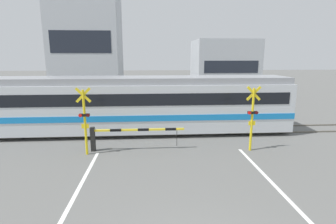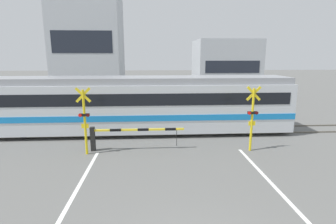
% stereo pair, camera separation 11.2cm
% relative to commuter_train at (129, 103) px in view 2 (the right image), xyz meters
% --- Properties ---
extents(rail_track_near, '(50.00, 0.10, 0.08)m').
position_rel_commuter_train_xyz_m(rail_track_near, '(2.16, -0.72, -1.70)').
color(rail_track_near, '#5B564C').
rests_on(rail_track_near, ground_plane).
extents(rail_track_far, '(50.00, 0.10, 0.08)m').
position_rel_commuter_train_xyz_m(rail_track_far, '(2.16, 0.72, -1.70)').
color(rail_track_far, '#5B564C').
rests_on(rail_track_far, ground_plane).
extents(commuter_train, '(18.40, 2.76, 3.25)m').
position_rel_commuter_train_xyz_m(commuter_train, '(0.00, 0.00, 0.00)').
color(commuter_train, silver).
rests_on(commuter_train, ground_plane).
extents(crossing_barrier_near, '(4.41, 0.20, 1.15)m').
position_rel_commuter_train_xyz_m(crossing_barrier_near, '(-0.27, -2.95, -0.94)').
color(crossing_barrier_near, black).
rests_on(crossing_barrier_near, ground_plane).
extents(crossing_barrier_far, '(4.41, 0.20, 1.15)m').
position_rel_commuter_train_xyz_m(crossing_barrier_far, '(4.58, 3.04, -0.94)').
color(crossing_barrier_far, black).
rests_on(crossing_barrier_far, ground_plane).
extents(crossing_signal_left, '(0.68, 0.15, 3.07)m').
position_rel_commuter_train_xyz_m(crossing_signal_left, '(-1.66, -3.39, -0.05)').
color(crossing_signal_left, yellow).
rests_on(crossing_signal_left, ground_plane).
extents(crossing_signal_right, '(0.68, 0.15, 3.07)m').
position_rel_commuter_train_xyz_m(crossing_signal_right, '(5.97, -3.39, -0.05)').
color(crossing_signal_right, yellow).
rests_on(crossing_signal_right, ground_plane).
extents(pedestrian, '(0.38, 0.23, 1.73)m').
position_rel_commuter_train_xyz_m(pedestrian, '(0.61, 5.71, -0.74)').
color(pedestrian, '#23232D').
rests_on(pedestrian, ground_plane).
extents(building_left_of_street, '(6.78, 5.54, 10.39)m').
position_rel_commuter_train_xyz_m(building_left_of_street, '(-5.20, 13.77, 3.46)').
color(building_left_of_street, '#B2B7BC').
rests_on(building_left_of_street, ground_plane).
extents(building_right_of_street, '(6.53, 5.54, 6.09)m').
position_rel_commuter_train_xyz_m(building_right_of_street, '(9.38, 13.77, 1.31)').
color(building_right_of_street, '#B2B7BC').
rests_on(building_right_of_street, ground_plane).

